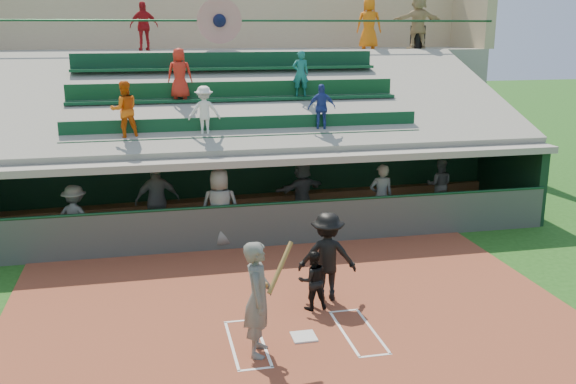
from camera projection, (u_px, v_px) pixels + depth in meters
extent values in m
plane|color=#1B4914|center=(304.00, 338.00, 11.49)|extent=(100.00, 100.00, 0.00)
cube|color=brown|center=(297.00, 326.00, 11.96)|extent=(11.00, 9.00, 0.02)
cube|color=silver|center=(304.00, 337.00, 11.48)|extent=(0.43, 0.43, 0.03)
cube|color=white|center=(263.00, 341.00, 11.33)|extent=(0.05, 1.80, 0.01)
cube|color=white|center=(344.00, 333.00, 11.64)|extent=(0.05, 1.80, 0.01)
cube|color=white|center=(232.00, 345.00, 11.21)|extent=(0.05, 1.80, 0.01)
cube|color=silver|center=(373.00, 330.00, 11.75)|extent=(0.05, 1.80, 0.01)
cube|color=white|center=(240.00, 321.00, 12.12)|extent=(0.60, 0.05, 0.01)
cube|color=silver|center=(344.00, 311.00, 12.55)|extent=(0.60, 0.05, 0.01)
cube|color=white|center=(256.00, 369.00, 10.42)|extent=(0.60, 0.05, 0.01)
cube|color=white|center=(375.00, 356.00, 10.84)|extent=(0.60, 0.05, 0.01)
cube|color=gray|center=(246.00, 226.00, 17.86)|extent=(16.00, 3.50, 0.04)
cube|color=gray|center=(217.00, 113.00, 23.67)|extent=(20.00, 3.00, 4.60)
cube|color=#474B47|center=(256.00, 227.00, 16.08)|extent=(16.00, 0.06, 1.10)
cylinder|color=#123A20|center=(256.00, 205.00, 15.93)|extent=(16.00, 0.08, 0.08)
cube|color=black|center=(237.00, 175.00, 19.25)|extent=(16.00, 0.25, 2.20)
cube|color=black|center=(509.00, 175.00, 19.26)|extent=(0.25, 3.50, 2.20)
cube|color=gray|center=(245.00, 149.00, 17.31)|extent=(16.40, 3.90, 0.18)
cube|color=gray|center=(229.00, 161.00, 20.89)|extent=(16.40, 3.50, 2.30)
cube|color=gray|center=(222.00, 119.00, 22.16)|extent=(16.40, 0.30, 4.60)
cube|color=gray|center=(235.00, 96.00, 18.75)|extent=(16.40, 6.51, 2.37)
cube|color=#0C381F|center=(248.00, 136.00, 16.68)|extent=(9.40, 0.42, 0.08)
cube|color=#0C3820|center=(246.00, 125.00, 16.81)|extent=(9.40, 0.06, 0.45)
cube|color=#0C3720|center=(237.00, 99.00, 18.29)|extent=(9.40, 0.42, 0.08)
cube|color=#0D3D1E|center=(236.00, 89.00, 18.41)|extent=(9.40, 0.06, 0.45)
cube|color=#0D3D21|center=(228.00, 68.00, 19.90)|extent=(9.40, 0.42, 0.08)
cube|color=#0B341F|center=(227.00, 60.00, 20.02)|extent=(9.40, 0.06, 0.45)
imported|color=#DA590C|center=(124.00, 110.00, 15.95)|extent=(0.79, 0.67, 1.43)
imported|color=silver|center=(204.00, 111.00, 16.38)|extent=(0.83, 0.49, 1.27)
imported|color=navy|center=(322.00, 108.00, 17.03)|extent=(0.77, 0.41, 1.26)
imported|color=red|center=(180.00, 73.00, 17.87)|extent=(0.74, 0.54, 1.41)
imported|color=#176862|center=(301.00, 73.00, 18.60)|extent=(0.50, 0.35, 1.30)
cylinder|color=#133D21|center=(219.00, 21.00, 21.42)|extent=(20.00, 0.07, 0.07)
cylinder|color=#B12319|center=(219.00, 21.00, 21.40)|extent=(1.50, 0.06, 1.50)
sphere|color=#0C1233|center=(220.00, 21.00, 21.38)|extent=(0.44, 0.44, 0.44)
cube|color=tan|center=(210.00, 5.00, 24.11)|extent=(20.00, 0.40, 3.20)
cube|color=tan|center=(473.00, 5.00, 24.77)|extent=(0.40, 3.00, 3.20)
imported|color=#525550|center=(258.00, 298.00, 10.70)|extent=(0.65, 0.83, 2.00)
cylinder|color=olive|center=(280.00, 267.00, 10.48)|extent=(0.56, 0.54, 0.75)
sphere|color=olive|center=(266.00, 285.00, 10.67)|extent=(0.10, 0.10, 0.10)
imported|color=black|center=(312.00, 280.00, 12.52)|extent=(0.61, 0.50, 1.19)
imported|color=black|center=(327.00, 256.00, 12.91)|extent=(1.30, 0.94, 1.82)
cube|color=brown|center=(238.00, 205.00, 18.97)|extent=(16.52, 1.47, 0.50)
imported|color=#5B5E58|center=(76.00, 218.00, 15.74)|extent=(1.22, 1.00, 1.65)
imported|color=#5A5E58|center=(157.00, 201.00, 16.65)|extent=(1.22, 0.65, 1.98)
imported|color=#61645E|center=(220.00, 208.00, 16.00)|extent=(1.05, 0.76, 1.98)
imported|color=#565753|center=(302.00, 190.00, 18.21)|extent=(1.66, 1.10, 1.71)
imported|color=#5E615B|center=(381.00, 197.00, 17.34)|extent=(0.67, 0.44, 1.81)
imported|color=#61645F|center=(439.00, 185.00, 19.22)|extent=(0.93, 0.84, 1.55)
cylinder|color=black|center=(418.00, 37.00, 24.01)|extent=(0.56, 0.56, 0.84)
imported|color=#A61318|center=(144.00, 26.00, 21.78)|extent=(1.01, 0.54, 1.63)
imported|color=#DA640C|center=(369.00, 23.00, 23.18)|extent=(1.04, 0.85, 1.83)
imported|color=tan|center=(418.00, 22.00, 23.57)|extent=(1.84, 0.63, 1.97)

